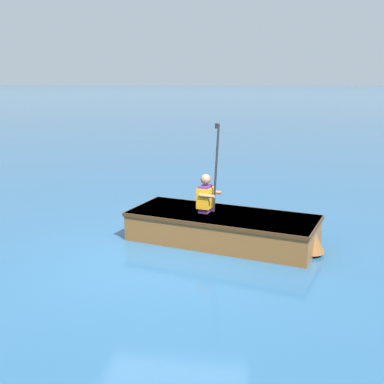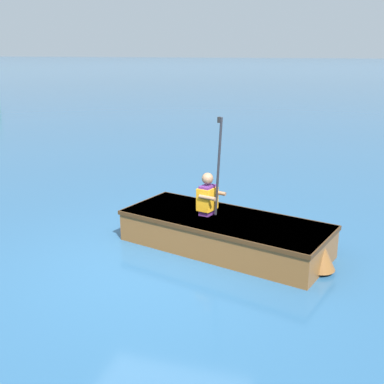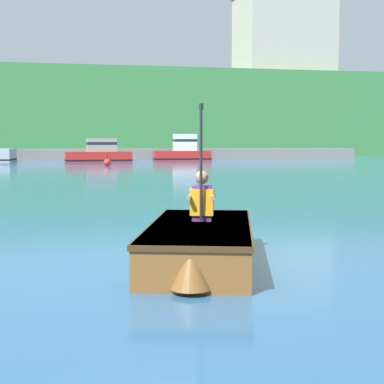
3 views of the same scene
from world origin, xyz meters
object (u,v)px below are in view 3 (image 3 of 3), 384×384
object	(u,v)px
person_paddler	(202,198)
rowboat_foreground	(200,242)
moored_boat_dock_center_far	(99,153)
channel_buoy	(107,162)
moored_boat_dock_center_near	(183,151)

from	to	relation	value
person_paddler	rowboat_foreground	bearing A→B (deg)	-106.05
moored_boat_dock_center_far	channel_buoy	distance (m)	7.83
rowboat_foreground	moored_boat_dock_center_near	bearing A→B (deg)	79.56
moored_boat_dock_center_near	rowboat_foreground	world-z (taller)	moored_boat_dock_center_near
moored_boat_dock_center_far	rowboat_foreground	bearing A→B (deg)	-90.83
moored_boat_dock_center_near	person_paddler	world-z (taller)	moored_boat_dock_center_near
rowboat_foreground	moored_boat_dock_center_far	bearing A→B (deg)	89.17
moored_boat_dock_center_near	moored_boat_dock_center_far	distance (m)	6.97
moored_boat_dock_center_far	person_paddler	size ratio (longest dim) A/B	3.41
person_paddler	moored_boat_dock_center_near	bearing A→B (deg)	79.61
channel_buoy	person_paddler	bearing A→B (deg)	-91.09
moored_boat_dock_center_near	person_paddler	distance (m)	39.68
moored_boat_dock_center_near	moored_boat_dock_center_far	xyz separation A→B (m)	(-6.71, -1.91, -0.10)
moored_boat_dock_center_far	channel_buoy	world-z (taller)	moored_boat_dock_center_far
rowboat_foreground	channel_buoy	xyz separation A→B (m)	(0.65, 29.63, -0.05)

